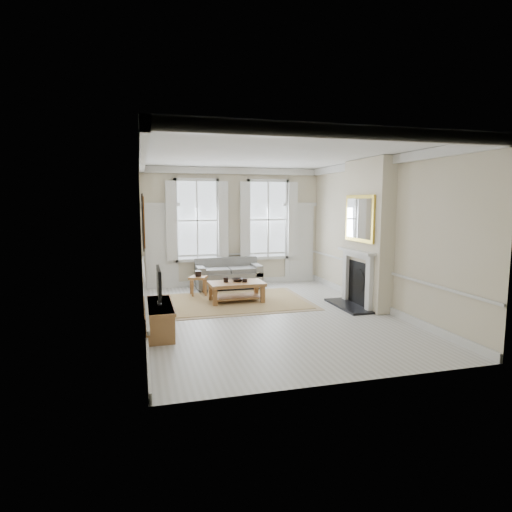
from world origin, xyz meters
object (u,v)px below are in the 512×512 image
object	(u,v)px
side_table	(198,280)
coffee_table	(236,285)
sofa	(228,275)
tv_stand	(159,319)

from	to	relation	value
side_table	coffee_table	xyz separation A→B (m)	(0.80, -0.97, 0.01)
sofa	coffee_table	world-z (taller)	sofa
sofa	coffee_table	distance (m)	1.76
coffee_table	side_table	bearing A→B (deg)	127.92
coffee_table	tv_stand	bearing A→B (deg)	-135.52
coffee_table	tv_stand	size ratio (longest dim) A/B	0.88
side_table	tv_stand	xyz separation A→B (m)	(-1.13, -2.97, -0.13)
side_table	tv_stand	world-z (taller)	tv_stand
tv_stand	side_table	bearing A→B (deg)	69.17
sofa	tv_stand	distance (m)	4.30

